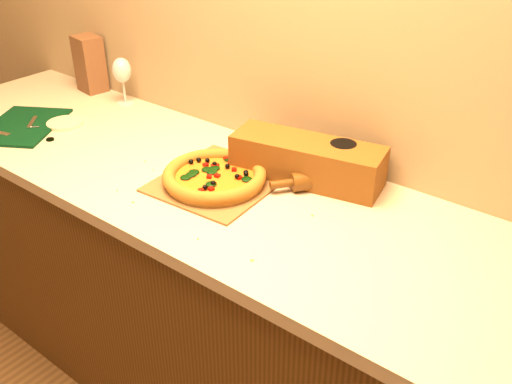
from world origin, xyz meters
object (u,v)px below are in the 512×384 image
object	(u,v)px
cutting_board	(21,126)
side_plate	(65,123)
wine_glass	(122,72)
pizza_peel	(222,179)
rolling_pin	(338,177)
pizza	(215,176)
dark_jar	(342,162)

from	to	relation	value
cutting_board	side_plate	xyz separation A→B (m)	(0.11, 0.11, 0.00)
wine_glass	side_plate	distance (m)	0.30
cutting_board	wine_glass	size ratio (longest dim) A/B	2.24
pizza_peel	rolling_pin	xyz separation A→B (m)	(0.29, 0.19, 0.02)
side_plate	cutting_board	bearing A→B (deg)	-134.29
pizza_peel	pizza	distance (m)	0.04
dark_jar	pizza_peel	bearing A→B (deg)	-143.26
pizza	dark_jar	world-z (taller)	dark_jar
pizza	wine_glass	bearing A→B (deg)	159.28
pizza	cutting_board	world-z (taller)	pizza
pizza	rolling_pin	world-z (taller)	rolling_pin
pizza_peel	cutting_board	distance (m)	0.84
dark_jar	side_plate	distance (m)	1.04
cutting_board	dark_jar	world-z (taller)	dark_jar
cutting_board	dark_jar	size ratio (longest dim) A/B	3.29
rolling_pin	wine_glass	xyz separation A→B (m)	(-1.00, 0.05, 0.10)
rolling_pin	pizza	bearing A→B (deg)	-142.71
pizza	wine_glass	xyz separation A→B (m)	(-0.71, 0.27, 0.10)
cutting_board	side_plate	distance (m)	0.15
rolling_pin	wine_glass	bearing A→B (deg)	177.21
pizza	rolling_pin	size ratio (longest dim) A/B	0.90
rolling_pin	wine_glass	world-z (taller)	wine_glass
dark_jar	side_plate	world-z (taller)	dark_jar
wine_glass	pizza	bearing A→B (deg)	-20.72
cutting_board	rolling_pin	distance (m)	1.17
pizza_peel	wine_glass	world-z (taller)	wine_glass
cutting_board	wine_glass	distance (m)	0.42
dark_jar	rolling_pin	bearing A→B (deg)	-78.89
cutting_board	rolling_pin	size ratio (longest dim) A/B	1.19
pizza_peel	dark_jar	size ratio (longest dim) A/B	4.04
pizza	cutting_board	bearing A→B (deg)	-171.98
wine_glass	dark_jar	xyz separation A→B (m)	(1.00, -0.02, -0.07)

